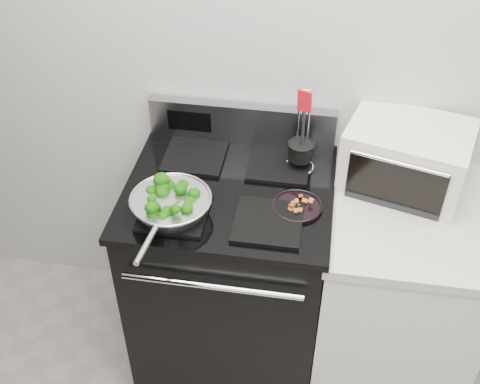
% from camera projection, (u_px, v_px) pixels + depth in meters
% --- Properties ---
extents(back_wall, '(4.00, 0.02, 2.70)m').
position_uv_depth(back_wall, '(323.00, 56.00, 2.24)').
color(back_wall, beige).
rests_on(back_wall, ground).
extents(gas_range, '(0.79, 0.69, 1.13)m').
position_uv_depth(gas_range, '(231.00, 271.00, 2.57)').
color(gas_range, black).
rests_on(gas_range, floor).
extents(counter, '(0.62, 0.68, 0.92)m').
position_uv_depth(counter, '(392.00, 295.00, 2.50)').
color(counter, white).
rests_on(counter, floor).
extents(skillet, '(0.30, 0.47, 0.06)m').
position_uv_depth(skillet, '(171.00, 204.00, 2.13)').
color(skillet, silver).
rests_on(skillet, gas_range).
extents(broccoli_pile, '(0.23, 0.23, 0.08)m').
position_uv_depth(broccoli_pile, '(171.00, 200.00, 2.12)').
color(broccoli_pile, '#0A3204').
rests_on(broccoli_pile, skillet).
extents(bacon_plate, '(0.18, 0.18, 0.04)m').
position_uv_depth(bacon_plate, '(297.00, 204.00, 2.18)').
color(bacon_plate, black).
rests_on(bacon_plate, gas_range).
extents(utensil_holder, '(0.12, 0.12, 0.36)m').
position_uv_depth(utensil_holder, '(300.00, 155.00, 2.33)').
color(utensil_holder, silver).
rests_on(utensil_holder, gas_range).
extents(toaster_oven, '(0.51, 0.44, 0.25)m').
position_uv_depth(toaster_oven, '(406.00, 156.00, 2.27)').
color(toaster_oven, white).
rests_on(toaster_oven, counter).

